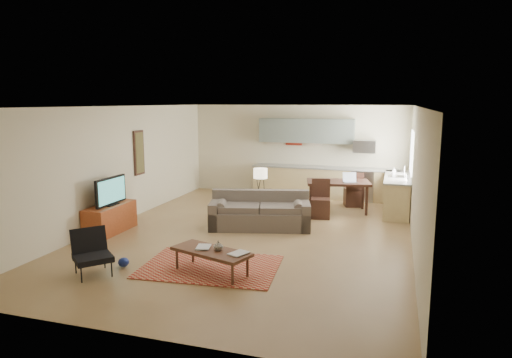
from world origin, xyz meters
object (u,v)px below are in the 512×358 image
(coffee_table, at_px, (211,262))
(tv_credenza, at_px, (110,219))
(sofa, at_px, (260,210))
(armchair, at_px, (93,253))
(dining_table, at_px, (338,196))
(console_table, at_px, (260,204))

(coffee_table, distance_m, tv_credenza, 3.42)
(sofa, height_order, coffee_table, sofa)
(armchair, relative_size, dining_table, 0.48)
(coffee_table, xyz_separation_m, armchair, (-1.81, -0.63, 0.17))
(sofa, xyz_separation_m, tv_credenza, (-3.00, -1.28, -0.10))
(sofa, relative_size, tv_credenza, 1.76)
(sofa, bearing_deg, console_table, 91.61)
(tv_credenza, relative_size, dining_table, 0.84)
(coffee_table, height_order, tv_credenza, tv_credenza)
(coffee_table, bearing_deg, sofa, 108.72)
(console_table, relative_size, dining_table, 0.44)
(armchair, xyz_separation_m, dining_table, (3.25, 5.58, 0.02))
(tv_credenza, bearing_deg, coffee_table, -27.79)
(tv_credenza, distance_m, console_table, 3.48)
(console_table, bearing_deg, sofa, -92.77)
(sofa, bearing_deg, tv_credenza, -171.15)
(console_table, distance_m, dining_table, 2.10)
(coffee_table, xyz_separation_m, tv_credenza, (-3.03, 1.60, 0.10))
(dining_table, bearing_deg, tv_credenza, -155.24)
(tv_credenza, bearing_deg, console_table, 37.66)
(coffee_table, height_order, dining_table, dining_table)
(coffee_table, relative_size, dining_table, 0.87)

